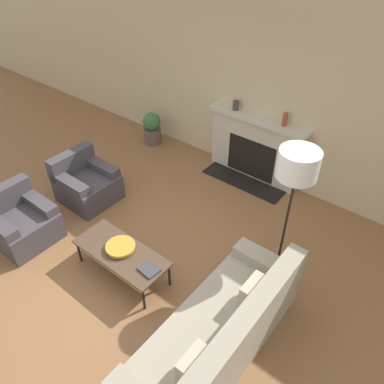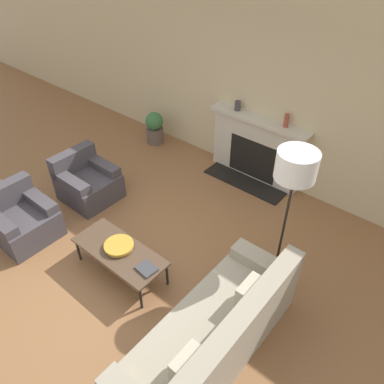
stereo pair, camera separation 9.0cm
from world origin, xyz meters
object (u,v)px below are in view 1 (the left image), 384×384
couch (218,336)px  coffee_table (121,253)px  bowl (120,247)px  armchair_far (86,183)px  armchair_near (21,222)px  floor_lamp (296,175)px  mantel_vase_center_left (285,120)px  mantel_vase_left (236,105)px  book (149,269)px  fireplace (254,148)px  potted_plant (152,128)px

couch → coffee_table: 1.54m
bowl → armchair_far: bearing=156.3°
armchair_near → bowl: armchair_near is taller
couch → armchair_near: (-3.08, -0.28, -0.04)m
armchair_far → floor_lamp: size_ratio=0.45×
coffee_table → bowl: size_ratio=3.40×
mantel_vase_center_left → floor_lamp: bearing=-60.3°
armchair_near → mantel_vase_left: (1.25, 3.26, 0.87)m
book → floor_lamp: bearing=56.8°
book → mantel_vase_left: bearing=110.5°
fireplace → mantel_vase_center_left: mantel_vase_center_left is taller
armchair_far → mantel_vase_left: size_ratio=5.24×
armchair_near → bowl: (1.51, 0.45, 0.14)m
fireplace → mantel_vase_center_left: bearing=2.0°
coffee_table → mantel_vase_center_left: size_ratio=6.03×
floor_lamp → armchair_near: bearing=-151.0°
armchair_near → book: 2.05m
potted_plant → bowl: bearing=-53.4°
potted_plant → fireplace: bearing=7.1°
couch → mantel_vase_center_left: 3.25m
armchair_far → floor_lamp: (3.02, 0.56, 1.19)m
bowl → book: bearing=-3.0°
coffee_table → mantel_vase_center_left: bearing=78.7°
couch → coffee_table: bearing=-95.0°
fireplace → bowl: size_ratio=4.66×
fireplace → armchair_near: (-1.68, -3.25, -0.24)m
bowl → coffee_table: bearing=-42.1°
coffee_table → book: bearing=0.8°
armchair_far → couch: bearing=-105.1°
mantel_vase_left → potted_plant: 1.86m
bowl → potted_plant: (-1.89, 2.54, -0.10)m
mantel_vase_left → armchair_near: bearing=-111.0°
bowl → couch: bearing=-6.1°
fireplace → floor_lamp: floor_lamp is taller
book → mantel_vase_center_left: bearing=93.6°
couch → book: (-1.07, 0.14, 0.08)m
couch → mantel_vase_center_left: mantel_vase_center_left is taller
book → mantel_vase_left: (-0.75, 2.84, 0.76)m
couch → potted_plant: couch is taller
fireplace → mantel_vase_center_left: 0.78m
fireplace → armchair_near: size_ratio=2.12×
mantel_vase_left → mantel_vase_center_left: size_ratio=0.75×
bowl → potted_plant: bearing=126.6°
floor_lamp → coffee_table: bearing=-139.5°
potted_plant → book: bearing=-47.1°
mantel_vase_center_left → coffee_table: bearing=-101.3°
fireplace → armchair_far: 2.73m
couch → armchair_far: bearing=-105.1°
couch → armchair_near: bearing=-84.8°
mantel_vase_center_left → fireplace: bearing=-178.0°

